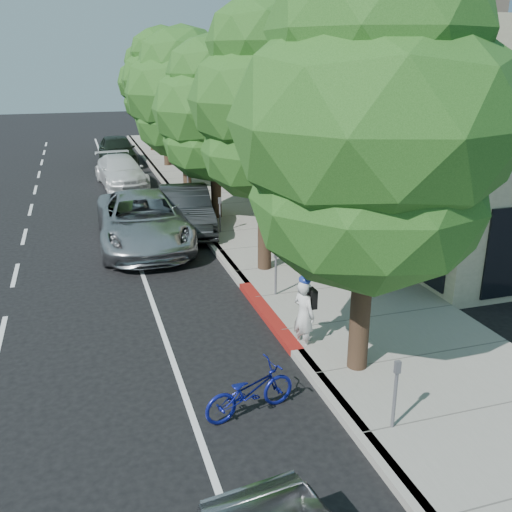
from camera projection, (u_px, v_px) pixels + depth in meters
name	position (u px, v px, depth m)	size (l,w,h in m)	color
ground	(282.00, 335.00, 13.18)	(120.00, 120.00, 0.00)	black
sidewalk	(267.00, 230.00, 21.01)	(4.60, 56.00, 0.15)	gray
curb	(206.00, 235.00, 20.36)	(0.30, 56.00, 0.15)	#9E998E
curb_red_segment	(268.00, 315.00, 14.06)	(0.32, 4.00, 0.15)	maroon
storefront_building	(336.00, 107.00, 30.95)	(10.00, 36.00, 7.00)	beige
street_tree_0	(373.00, 127.00, 10.01)	(5.15, 5.15, 8.05)	black
street_tree_1	(265.00, 104.00, 15.42)	(4.24, 4.24, 7.74)	black
street_tree_2	(214.00, 111.00, 21.05)	(4.65, 4.65, 6.95)	black
street_tree_3	(184.00, 95.00, 26.38)	(5.52, 5.52, 7.52)	black
street_tree_4	(164.00, 82.00, 31.66)	(4.71, 4.71, 7.76)	black
street_tree_5	(150.00, 84.00, 37.19)	(4.24, 4.24, 7.13)	black
cyclist	(304.00, 315.00, 12.36)	(0.58, 0.38, 1.60)	silver
bicycle	(250.00, 391.00, 10.15)	(0.62, 1.78, 0.94)	navy
silver_suv	(143.00, 221.00, 19.21)	(2.90, 6.30, 1.75)	#B5B6BB
dark_sedan	(186.00, 210.00, 20.88)	(1.70, 4.88, 1.61)	black
white_pickup	(121.00, 171.00, 28.27)	(2.05, 5.03, 1.46)	white
dark_suv_far	(117.00, 150.00, 34.04)	(2.00, 4.97, 1.69)	black
pedestrian	(305.00, 200.00, 21.03)	(0.92, 0.71, 1.88)	black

